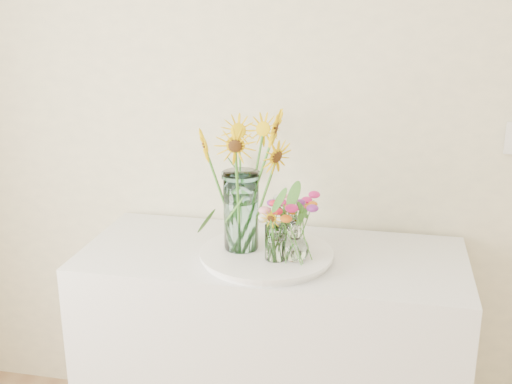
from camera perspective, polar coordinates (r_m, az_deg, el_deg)
counter at (r=2.57m, az=1.37°, el=-14.69°), size 1.40×0.60×0.90m
tray at (r=2.30m, az=0.94°, el=-5.71°), size 0.45×0.45×0.02m
mason_jar at (r=2.27m, az=-1.33°, el=-1.71°), size 0.16×0.16×0.29m
sunflower_bouquet at (r=2.24m, az=-1.35°, el=1.14°), size 0.76×0.76×0.53m
small_vase_a at (r=2.21m, az=1.77°, el=-4.53°), size 0.10×0.10×0.13m
wildflower_posy_a at (r=2.19m, az=1.78°, el=-3.44°), size 0.17×0.17×0.22m
small_vase_b at (r=2.21m, az=3.49°, el=-4.37°), size 0.12×0.12×0.14m
wildflower_posy_b at (r=2.19m, az=3.51°, el=-3.28°), size 0.23×0.23×0.23m
small_vase_c at (r=2.33m, az=3.24°, el=-3.58°), size 0.07×0.07×0.11m
wildflower_posy_c at (r=2.32m, az=3.26°, el=-2.55°), size 0.19×0.19×0.20m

